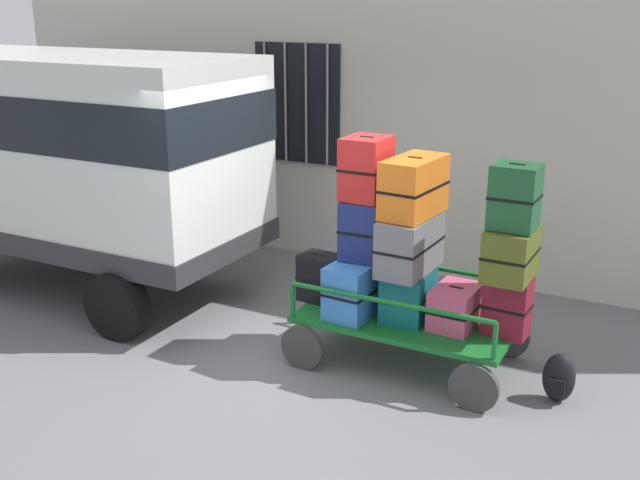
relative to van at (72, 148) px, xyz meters
The scene contains 17 objects.
ground_plane 3.55m from the van, ahead, with size 40.00×40.00×0.00m, color slate.
building_wall 4.02m from the van, 38.02° to the left, with size 12.00×0.38×5.00m.
van is the anchor object (origin of this frame).
luggage_cart 4.31m from the van, ahead, with size 2.04×1.17×0.47m.
cart_railing 4.21m from the van, ahead, with size 1.92×1.04×0.34m.
suitcase_left_bottom 3.35m from the van, ahead, with size 0.41×0.33×0.47m.
suitcase_midleft_bottom 3.78m from the van, ahead, with size 0.45×0.96×0.50m.
suitcase_midleft_middle 3.68m from the van, ahead, with size 0.40×0.47×0.56m.
suitcase_midleft_top 3.67m from the van, ahead, with size 0.39×0.45×0.57m.
suitcase_center_bottom 4.22m from the van, ahead, with size 0.42×0.64×0.45m.
suitcase_center_middle 4.14m from the van, ahead, with size 0.42×0.77×0.51m.
suitcase_center_top 4.11m from the van, ahead, with size 0.44×0.74×0.52m.
suitcase_midright_bottom 4.67m from the van, ahead, with size 0.39×0.54×0.37m.
suitcase_right_bottom 5.09m from the van, ahead, with size 0.40×0.29×0.54m.
suitcase_right_middle 5.03m from the van, ahead, with size 0.39×0.56×0.45m.
suitcase_right_top 5.01m from the van, ahead, with size 0.39×0.35×0.54m.
backpack 5.70m from the van, ahead, with size 0.27×0.22×0.44m.
Camera 1 is at (3.20, -5.55, 3.25)m, focal length 41.57 mm.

